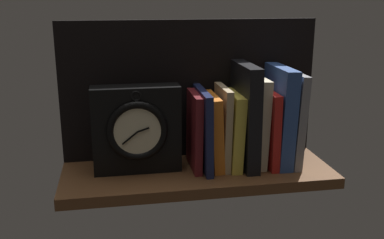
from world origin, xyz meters
TOP-DOWN VIEW (x-y plane):
  - ground_plane at (0.00, 0.00)cm, footprint 63.10×22.22cm
  - back_panel at (0.00, 10.51)cm, footprint 63.10×1.20cm
  - book_maroon_dawkins at (-0.51, 1.73)cm, footprint 2.02×12.44cm
  - book_navy_bierce at (1.51, 1.73)cm, footprint 1.98×16.20cm
  - book_orange_pandolfini at (3.88, 1.73)cm, footprint 3.35×12.68cm
  - book_tan_shortstories at (6.22, 1.73)cm, footprint 1.95×12.55cm
  - book_yellow_seinlanguage at (8.57, 1.73)cm, footprint 3.17×13.84cm
  - book_black_skeptic at (11.68, 1.73)cm, footprint 3.33×16.36cm
  - book_cream_twain at (14.73, 1.73)cm, footprint 2.97×12.12cm
  - book_red_requiem at (17.15, 1.73)cm, footprint 2.03×15.04cm
  - book_blue_modern at (20.04, 1.73)cm, footprint 3.89×15.42cm
  - book_gray_chess at (22.97, 1.73)cm, footprint 2.77×15.51cm
  - framed_clock at (-13.92, 1.70)cm, footprint 20.05×7.22cm

SIDE VIEW (x-z plane):
  - ground_plane at x=0.00cm, z-range -2.50..0.00cm
  - book_orange_pandolfini at x=3.88cm, z-range -0.05..17.45cm
  - book_yellow_seinlanguage at x=8.57cm, z-range -0.04..17.72cm
  - book_maroon_dawkins at x=-0.51cm, z-range -0.01..18.01cm
  - book_red_requiem at x=17.15cm, z-range -0.01..18.12cm
  - book_navy_bierce at x=1.51cm, z-range -0.01..18.69cm
  - book_tan_shortstories at x=6.22cm, z-range -0.01..19.23cm
  - framed_clock at x=-13.92cm, z-range 0.08..20.13cm
  - book_cream_twain at x=14.73cm, z-range -0.03..21.18cm
  - book_gray_chess at x=22.97cm, z-range -0.03..22.30cm
  - book_blue_modern at x=20.04cm, z-range -0.04..23.53cm
  - book_black_skeptic at x=11.68cm, z-range -0.01..24.41cm
  - back_panel at x=0.00cm, z-range 0.00..34.04cm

